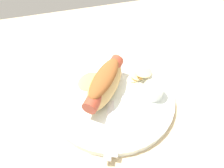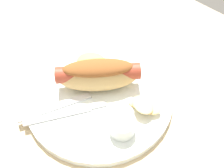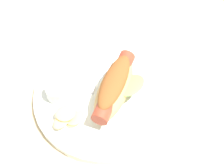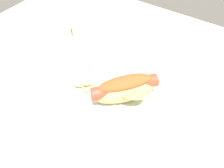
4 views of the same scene
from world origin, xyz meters
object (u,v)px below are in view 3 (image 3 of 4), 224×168
object	(u,v)px
fork	(98,62)
sauce_ramekin	(58,91)
hot_dog	(115,87)
chips_pile	(69,117)
plate	(105,96)
knife	(107,59)

from	to	relation	value
fork	sauce_ramekin	bearing A→B (deg)	-33.84
hot_dog	sauce_ramekin	xyz separation A→B (cm)	(10.63, -3.61, -1.86)
hot_dog	chips_pile	distance (cm)	10.40
plate	fork	size ratio (longest dim) A/B	2.00
knife	fork	bearing A→B (deg)	-63.28
fork	chips_pile	distance (cm)	14.85
sauce_ramekin	chips_pile	xyz separation A→B (cm)	(-0.81, 6.13, -0.51)
fork	chips_pile	xyz separation A→B (cm)	(9.05, 11.75, 0.87)
hot_dog	sauce_ramekin	bearing A→B (deg)	-71.05
sauce_ramekin	fork	world-z (taller)	sauce_ramekin
knife	chips_pile	distance (cm)	16.51
hot_dog	knife	world-z (taller)	hot_dog
chips_pile	sauce_ramekin	bearing A→B (deg)	-82.43
hot_dog	sauce_ramekin	size ratio (longest dim) A/B	3.49
plate	hot_dog	world-z (taller)	hot_dog
knife	chips_pile	bearing A→B (deg)	-24.78
hot_dog	chips_pile	size ratio (longest dim) A/B	2.13
plate	fork	world-z (taller)	fork
sauce_ramekin	knife	world-z (taller)	sauce_ramekin
plate	hot_dog	xyz separation A→B (cm)	(-1.61, 1.22, 4.23)
sauce_ramekin	knife	xyz separation A→B (cm)	(-12.04, -5.94, -1.39)
plate	sauce_ramekin	size ratio (longest dim) A/B	6.36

